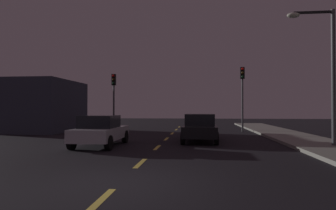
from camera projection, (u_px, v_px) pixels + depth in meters
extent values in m
plane|color=black|center=(159.00, 146.00, 13.57)|extent=(80.00, 80.00, 0.00)
cube|color=gray|center=(325.00, 146.00, 12.79)|extent=(3.00, 40.00, 0.15)
cube|color=#EACC4C|center=(100.00, 201.00, 5.42)|extent=(0.16, 1.60, 0.01)
cube|color=#EACC4C|center=(140.00, 163.00, 9.20)|extent=(0.16, 1.60, 0.01)
cube|color=#EACC4C|center=(157.00, 147.00, 12.98)|extent=(0.16, 1.60, 0.01)
cube|color=#EACC4C|center=(166.00, 139.00, 16.75)|extent=(0.16, 1.60, 0.01)
cube|color=#EACC4C|center=(172.00, 133.00, 20.53)|extent=(0.16, 1.60, 0.01)
cube|color=#EACC4C|center=(176.00, 130.00, 24.31)|extent=(0.16, 1.60, 0.01)
cube|color=#EACC4C|center=(179.00, 127.00, 28.09)|extent=(0.16, 1.60, 0.01)
cylinder|color=#4C4C51|center=(114.00, 102.00, 23.02)|extent=(0.14, 0.14, 4.57)
cube|color=black|center=(114.00, 80.00, 23.04)|extent=(0.32, 0.24, 0.90)
sphere|color=red|center=(113.00, 76.00, 22.89)|extent=(0.20, 0.20, 0.20)
sphere|color=#3F2D0C|center=(113.00, 79.00, 22.89)|extent=(0.20, 0.20, 0.20)
sphere|color=#0C3319|center=(113.00, 83.00, 22.88)|extent=(0.20, 0.20, 0.20)
cylinder|color=#4C4C51|center=(242.00, 99.00, 21.96)|extent=(0.14, 0.14, 4.97)
cube|color=black|center=(242.00, 73.00, 21.99)|extent=(0.32, 0.24, 0.90)
sphere|color=red|center=(243.00, 69.00, 21.83)|extent=(0.20, 0.20, 0.20)
sphere|color=#3F2D0C|center=(243.00, 73.00, 21.83)|extent=(0.20, 0.20, 0.20)
sphere|color=#0C3319|center=(243.00, 77.00, 21.82)|extent=(0.20, 0.20, 0.20)
cube|color=black|center=(200.00, 130.00, 15.63)|extent=(1.81, 4.51, 0.57)
cube|color=black|center=(200.00, 119.00, 15.41)|extent=(1.56, 2.04, 0.60)
cylinder|color=black|center=(187.00, 133.00, 17.40)|extent=(0.23, 0.64, 0.64)
cylinder|color=black|center=(214.00, 133.00, 17.20)|extent=(0.23, 0.64, 0.64)
cylinder|color=black|center=(183.00, 138.00, 14.04)|extent=(0.23, 0.64, 0.64)
cylinder|color=black|center=(216.00, 139.00, 13.85)|extent=(0.23, 0.64, 0.64)
cube|color=silver|center=(101.00, 133.00, 13.54)|extent=(1.77, 3.92, 0.55)
cube|color=black|center=(100.00, 122.00, 13.36)|extent=(1.55, 1.77, 0.58)
cylinder|color=black|center=(95.00, 136.00, 15.01)|extent=(0.23, 0.64, 0.64)
cylinder|color=black|center=(125.00, 137.00, 14.85)|extent=(0.23, 0.64, 0.64)
cylinder|color=black|center=(72.00, 142.00, 12.22)|extent=(0.23, 0.64, 0.64)
cylinder|color=black|center=(109.00, 143.00, 12.07)|extent=(0.23, 0.64, 0.64)
cylinder|color=#4C4C51|center=(333.00, 79.00, 12.63)|extent=(0.18, 0.18, 6.16)
cube|color=black|center=(313.00, 12.00, 12.76)|extent=(1.69, 0.10, 0.10)
ellipsoid|color=silver|center=(293.00, 15.00, 12.85)|extent=(0.56, 0.36, 0.24)
cube|color=#333847|center=(44.00, 106.00, 22.68)|extent=(4.69, 6.34, 3.98)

